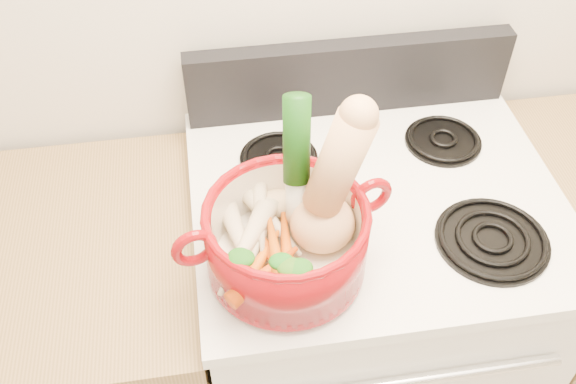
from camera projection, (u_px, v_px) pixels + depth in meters
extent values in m
cube|color=silver|center=(359.00, 323.00, 1.70)|extent=(0.76, 0.65, 0.92)
cube|color=white|center=(377.00, 200.00, 1.36)|extent=(0.78, 0.67, 0.03)
cube|color=black|center=(349.00, 77.00, 1.49)|extent=(0.76, 0.05, 0.18)
cylinder|color=silver|center=(412.00, 380.00, 1.24)|extent=(0.60, 0.02, 0.02)
cylinder|color=black|center=(301.00, 262.00, 1.21)|extent=(0.22, 0.22, 0.02)
cylinder|color=black|center=(492.00, 239.00, 1.26)|extent=(0.22, 0.22, 0.02)
cylinder|color=black|center=(279.00, 157.00, 1.42)|extent=(0.17, 0.17, 0.02)
cylinder|color=black|center=(443.00, 139.00, 1.46)|extent=(0.17, 0.17, 0.02)
cylinder|color=maroon|center=(286.00, 239.00, 1.15)|extent=(0.35, 0.35, 0.14)
torus|color=maroon|center=(194.00, 248.00, 1.07)|extent=(0.08, 0.04, 0.08)
torus|color=maroon|center=(371.00, 196.00, 1.16)|extent=(0.08, 0.04, 0.08)
cylinder|color=beige|center=(298.00, 171.00, 1.11)|extent=(0.06, 0.11, 0.31)
ellipsoid|color=tan|center=(277.00, 204.00, 1.23)|extent=(0.09, 0.07, 0.05)
cone|color=beige|center=(242.00, 244.00, 1.16)|extent=(0.09, 0.24, 0.06)
cone|color=beige|center=(257.00, 242.00, 1.16)|extent=(0.11, 0.18, 0.05)
cone|color=beige|center=(270.00, 218.00, 1.19)|extent=(0.13, 0.19, 0.06)
cone|color=beige|center=(244.00, 247.00, 1.14)|extent=(0.14, 0.19, 0.06)
cone|color=beige|center=(260.00, 208.00, 1.20)|extent=(0.06, 0.20, 0.06)
cone|color=#BA4509|center=(276.00, 264.00, 1.14)|extent=(0.09, 0.18, 0.05)
cone|color=#DD620B|center=(261.00, 260.00, 1.14)|extent=(0.11, 0.13, 0.04)
cone|color=orange|center=(287.00, 255.00, 1.14)|extent=(0.05, 0.19, 0.05)
cone|color=#C74209|center=(264.00, 275.00, 1.10)|extent=(0.15, 0.12, 0.05)
cone|color=#C25809|center=(275.00, 252.00, 1.13)|extent=(0.03, 0.16, 0.04)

